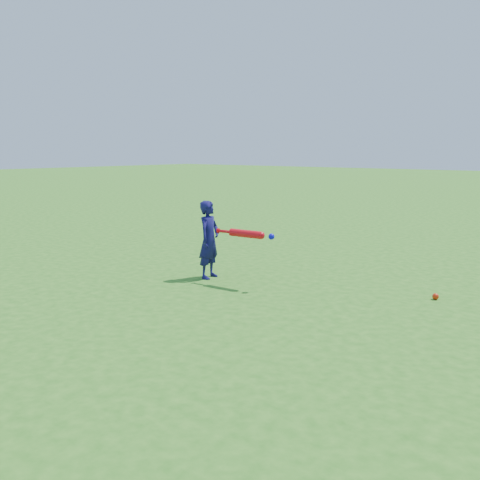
% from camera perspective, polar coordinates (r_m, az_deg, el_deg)
% --- Properties ---
extents(ground, '(80.00, 80.00, 0.00)m').
position_cam_1_polar(ground, '(7.22, -2.88, -3.97)').
color(ground, '#2A701A').
rests_on(ground, ground).
extents(child, '(0.32, 0.42, 1.03)m').
position_cam_1_polar(child, '(7.08, -3.30, 0.04)').
color(child, '#15114F').
rests_on(child, ground).
extents(ground_ball_red, '(0.07, 0.07, 0.07)m').
position_cam_1_polar(ground_ball_red, '(6.54, 20.13, -5.67)').
color(ground_ball_red, red).
rests_on(ground_ball_red, ground).
extents(bat_swing, '(0.85, 0.13, 0.10)m').
position_cam_1_polar(bat_swing, '(6.62, 0.89, 0.64)').
color(bat_swing, red).
rests_on(bat_swing, ground).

